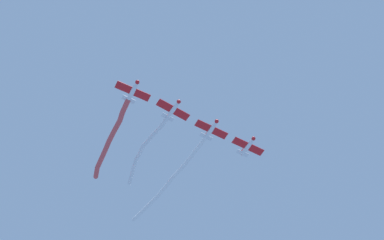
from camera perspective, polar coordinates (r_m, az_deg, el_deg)
The scene contains 7 objects.
airplane_lead at distance 91.63m, azimuth -6.29°, elevation 3.07°, with size 5.43×5.26×1.55m.
smoke_trail_lead at distance 98.94m, azimuth -8.69°, elevation -2.20°, with size 15.51×14.10×3.42m.
airplane_left_wing at distance 93.33m, azimuth -2.03°, elevation 1.10°, with size 5.71×5.01×1.55m.
smoke_trail_left_wing at distance 100.94m, azimuth -5.10°, elevation -3.24°, with size 14.21×13.91×4.33m.
airplane_right_wing at distance 95.12m, azimuth 2.05°, elevation -0.98°, with size 5.53×5.14×1.55m.
smoke_trail_right_wing at distance 103.04m, azimuth -2.45°, elevation -6.55°, with size 15.34×20.86×2.23m.
airplane_slot at distance 97.99m, azimuth 5.93°, elevation -2.77°, with size 5.53×5.14×1.55m.
Camera 1 is at (47.86, 22.02, 3.38)m, focal length 50.40 mm.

